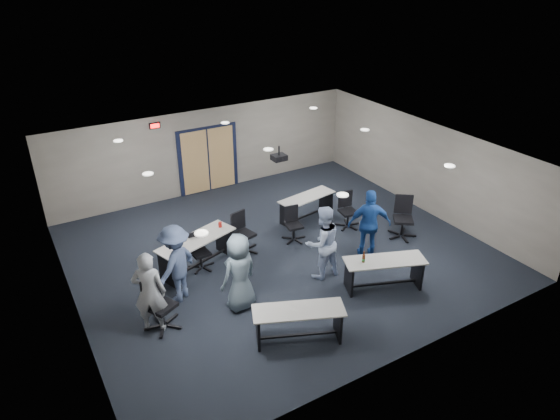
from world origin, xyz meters
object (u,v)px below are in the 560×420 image
chair_loose_left (161,304)px  person_plaid (239,272)px  table_back_right (307,203)px  person_gray (149,292)px  chair_back_d (348,211)px  chair_loose_right (403,218)px  person_navy (369,224)px  table_front_right (384,269)px  chair_back_c (294,225)px  chair_back_a (200,252)px  chair_back_b (244,233)px  person_lightblue (322,242)px  table_front_left (298,319)px  person_back (176,264)px  table_back_left (197,248)px

chair_loose_left → person_plaid: 1.73m
table_back_right → person_gray: (-5.37, -2.45, 0.43)m
chair_back_d → person_plaid: (-4.23, -1.70, 0.38)m
chair_loose_right → person_navy: size_ratio=0.63×
table_front_right → chair_back_c: bearing=123.6°
table_front_right → person_navy: bearing=86.6°
person_plaid → chair_back_a: bearing=-99.6°
chair_back_d → chair_loose_right: chair_loose_right is taller
chair_back_b → person_lightblue: person_lightblue is taller
chair_back_c → person_plaid: bearing=-135.7°
chair_back_b → person_navy: size_ratio=0.59×
table_front_left → chair_loose_right: chair_loose_right is taller
chair_back_b → person_lightblue: 2.24m
chair_loose_left → person_navy: size_ratio=0.63×
table_front_left → chair_back_b: 3.59m
chair_back_c → person_navy: 2.06m
table_back_right → person_plaid: bearing=-151.7°
person_lightblue → chair_loose_left: bearing=-0.8°
table_front_right → chair_back_b: 3.66m
person_navy → chair_back_b: bearing=-5.3°
table_front_right → chair_loose_right: 2.53m
chair_back_d → table_front_left: bearing=-131.3°
table_back_right → person_lightblue: (-1.29, -2.61, 0.43)m
chair_loose_right → person_lightblue: bearing=-136.1°
person_navy → person_back: size_ratio=1.00×
table_back_right → chair_back_a: chair_back_a is taller
chair_back_b → person_plaid: bearing=-132.5°
chair_back_a → person_back: (-0.90, -0.86, 0.45)m
chair_loose_right → table_back_right: bearing=163.2°
table_front_left → person_lightblue: bearing=67.1°
table_back_left → chair_back_a: (0.06, -0.05, -0.10)m
table_front_left → person_gray: 3.01m
chair_back_d → table_back_right: bearing=133.9°
chair_back_d → person_gray: person_gray is taller
chair_loose_right → person_back: size_ratio=0.63×
table_back_left → person_back: person_back is taller
table_back_right → person_lightblue: size_ratio=1.00×
person_lightblue → table_back_left: bearing=-35.6°
person_lightblue → chair_loose_right: bearing=-171.2°
chair_back_a → person_navy: size_ratio=0.51×
table_back_left → chair_loose_left: bearing=-149.4°
chair_back_c → chair_loose_left: bearing=-150.6°
person_back → chair_back_a: bearing=-169.3°
table_front_left → chair_back_a: (-0.68, 3.37, -0.03)m
person_lightblue → person_navy: (1.52, 0.14, 0.00)m
chair_back_d → person_lightblue: (-2.02, -1.61, 0.40)m
chair_loose_right → table_front_right: bearing=-106.6°
table_back_right → chair_back_b: 2.48m
chair_back_a → chair_back_b: bearing=4.0°
table_front_right → person_gray: 5.19m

